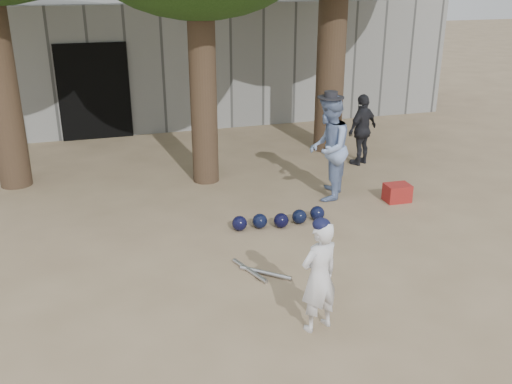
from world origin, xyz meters
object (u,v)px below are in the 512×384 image
object	(u,v)px
spectator_dark	(362,130)
red_bag	(397,193)
spectator_blue	(328,148)
boy_player	(319,277)

from	to	relation	value
spectator_dark	red_bag	xyz separation A→B (m)	(-0.33, -2.03, -0.57)
spectator_blue	red_bag	distance (m)	1.42
red_bag	spectator_blue	bearing A→B (deg)	155.20
boy_player	red_bag	size ratio (longest dim) A/B	3.06
boy_player	red_bag	distance (m)	4.16
spectator_blue	spectator_dark	world-z (taller)	spectator_blue
spectator_dark	boy_player	bearing A→B (deg)	30.91
boy_player	spectator_blue	xyz separation A→B (m)	(1.67, 3.57, 0.25)
spectator_dark	red_bag	size ratio (longest dim) A/B	3.42
spectator_blue	red_bag	xyz separation A→B (m)	(1.09, -0.51, -0.75)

